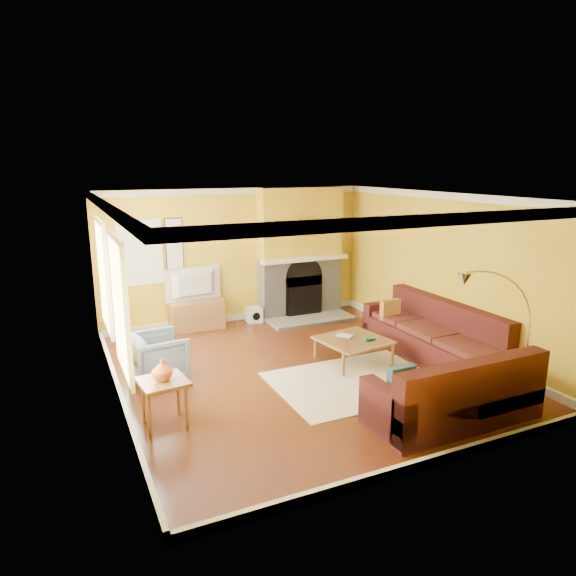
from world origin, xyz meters
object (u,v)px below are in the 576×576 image
arc_lamp (497,346)px  coffee_table (353,350)px  media_console (197,315)px  armchair (158,357)px  side_table (164,403)px  sectional_sofa (403,347)px

arc_lamp → coffee_table: bearing=103.4°
coffee_table → media_console: (-1.86, 2.78, 0.09)m
coffee_table → media_console: size_ratio=0.97×
armchair → arc_lamp: arc_lamp is taller
media_console → armchair: (-1.15, -2.15, 0.07)m
coffee_table → arc_lamp: bearing=-76.6°
armchair → arc_lamp: 4.73m
side_table → arc_lamp: size_ratio=0.31×
media_console → side_table: (-1.37, -3.63, 0.02)m
sectional_sofa → side_table: size_ratio=6.24×
media_console → coffee_table: bearing=-56.3°
media_console → arc_lamp: bearing=-64.8°
side_table → media_console: bearing=69.3°
coffee_table → armchair: size_ratio=1.29×
coffee_table → armchair: (-3.01, 0.63, 0.16)m
coffee_table → arc_lamp: size_ratio=0.52×
coffee_table → media_console: bearing=123.7°
sectional_sofa → media_console: sectional_sofa is taller
armchair → side_table: bearing=165.4°
sectional_sofa → media_console: 4.21m
armchair → arc_lamp: bearing=-136.4°
side_table → arc_lamp: 4.16m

